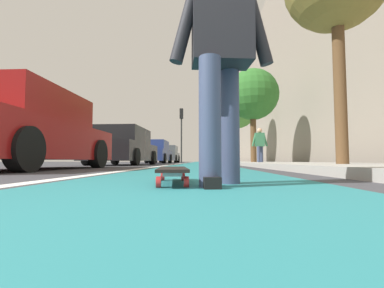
{
  "coord_description": "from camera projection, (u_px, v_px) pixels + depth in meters",
  "views": [
    {
      "loc": [
        -0.68,
        -0.12,
        0.16
      ],
      "look_at": [
        11.3,
        0.36,
        0.92
      ],
      "focal_mm": 25.1,
      "sensor_mm": 36.0,
      "label": 1
    }
  ],
  "objects": [
    {
      "name": "ground_plane",
      "position": [
        200.0,
        165.0,
        10.64
      ],
      "size": [
        80.0,
        80.0,
        0.0
      ],
      "primitive_type": "plane",
      "color": "#38383D"
    },
    {
      "name": "bike_lane_paint",
      "position": [
        201.0,
        163.0,
        24.61
      ],
      "size": [
        56.0,
        2.03,
        0.0
      ],
      "primitive_type": "cube",
      "color": "#237075",
      "rests_on": "ground"
    },
    {
      "name": "lane_stripe_white",
      "position": [
        186.0,
        163.0,
        20.66
      ],
      "size": [
        52.0,
        0.16,
        0.01
      ],
      "primitive_type": "cube",
      "color": "silver",
      "rests_on": "ground"
    },
    {
      "name": "sidewalk_curb",
      "position": [
        245.0,
        162.0,
        18.51
      ],
      "size": [
        52.0,
        3.2,
        0.11
      ],
      "primitive_type": "cube",
      "color": "#9E9B93",
      "rests_on": "ground"
    },
    {
      "name": "building_facade",
      "position": [
        271.0,
        84.0,
        22.8
      ],
      "size": [
        40.0,
        1.2,
        13.42
      ],
      "primitive_type": "cube",
      "color": "gray",
      "rests_on": "ground"
    },
    {
      "name": "skateboard",
      "position": [
        173.0,
        171.0,
        1.94
      ],
      "size": [
        0.86,
        0.29,
        0.11
      ],
      "color": "red",
      "rests_on": "ground"
    },
    {
      "name": "skater_person",
      "position": [
        221.0,
        48.0,
        1.83
      ],
      "size": [
        0.48,
        0.72,
        1.64
      ],
      "color": "#384260",
      "rests_on": "ground"
    },
    {
      "name": "parked_car_near",
      "position": [
        29.0,
        132.0,
        5.1
      ],
      "size": [
        4.15,
        1.89,
        1.49
      ],
      "color": "maroon",
      "rests_on": "ground"
    },
    {
      "name": "parked_car_mid",
      "position": [
        124.0,
        147.0,
        10.75
      ],
      "size": [
        4.47,
        2.07,
        1.47
      ],
      "color": "black",
      "rests_on": "ground"
    },
    {
      "name": "parked_car_far",
      "position": [
        155.0,
        153.0,
        17.49
      ],
      "size": [
        4.22,
        1.91,
        1.47
      ],
      "color": "navy",
      "rests_on": "ground"
    },
    {
      "name": "parked_car_end",
      "position": [
        168.0,
        155.0,
        23.8
      ],
      "size": [
        4.45,
        1.91,
        1.49
      ],
      "color": "#4C5156",
      "rests_on": "ground"
    },
    {
      "name": "traffic_light",
      "position": [
        181.0,
        125.0,
        21.37
      ],
      "size": [
        0.33,
        0.28,
        4.34
      ],
      "color": "#2D2D2D",
      "rests_on": "ground"
    },
    {
      "name": "street_tree_mid",
      "position": [
        253.0,
        95.0,
        13.37
      ],
      "size": [
        2.55,
        2.55,
        4.75
      ],
      "color": "brown",
      "rests_on": "ground"
    },
    {
      "name": "street_tree_far",
      "position": [
        237.0,
        109.0,
        19.57
      ],
      "size": [
        2.93,
        2.93,
        5.45
      ],
      "color": "brown",
      "rests_on": "ground"
    },
    {
      "name": "pedestrian_distant",
      "position": [
        260.0,
        144.0,
        10.82
      ],
      "size": [
        0.42,
        0.65,
        1.49
      ],
      "color": "#384260",
      "rests_on": "ground"
    }
  ]
}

